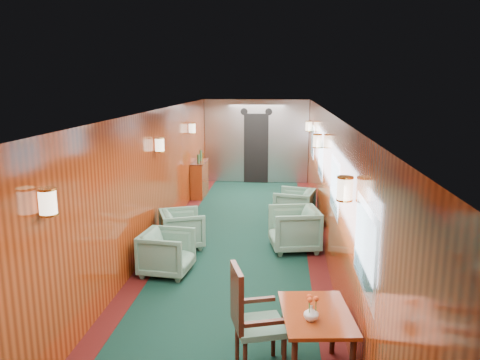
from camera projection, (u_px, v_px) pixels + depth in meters
The scene contains 12 objects.
room at pixel (236, 160), 7.63m from camera, with size 12.00×12.10×2.40m.
bulkhead at pixel (256, 142), 13.48m from camera, with size 2.98×0.17×2.39m.
windows_right at pixel (326, 170), 7.78m from camera, with size 0.02×8.60×0.80m.
wall_sconces at pixel (239, 146), 8.15m from camera, with size 2.97×7.97×0.25m.
dining_table at pixel (316, 323), 4.54m from camera, with size 0.75×1.00×0.70m.
side_chair at pixel (250, 315), 4.65m from camera, with size 0.61×0.63×1.12m.
credenza at pixel (200, 178), 11.94m from camera, with size 0.32×1.01×1.18m.
flower_vase at pixel (311, 313), 4.35m from camera, with size 0.14×0.14×0.15m, color beige.
armchair_left_near at pixel (167, 253), 7.11m from camera, with size 0.72×0.74×0.67m, color #214D40.
armchair_left_far at pixel (182, 229), 8.26m from camera, with size 0.72×0.74×0.67m, color #214D40.
armchair_right_near at pixel (294, 229), 8.13m from camera, with size 0.80×0.83×0.75m, color #214D40.
armchair_right_far at pixel (294, 206), 9.74m from camera, with size 0.75×0.77×0.70m, color #214D40.
Camera 1 is at (0.74, -7.49, 2.89)m, focal length 35.00 mm.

